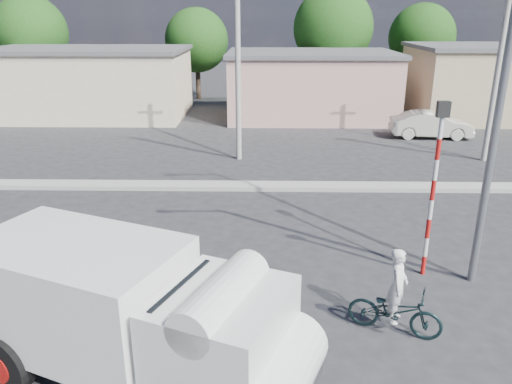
{
  "coord_description": "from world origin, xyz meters",
  "views": [
    {
      "loc": [
        -0.8,
        -9.76,
        6.2
      ],
      "look_at": [
        -1.07,
        3.93,
        1.3
      ],
      "focal_mm": 35.0,
      "sensor_mm": 36.0,
      "label": 1
    }
  ],
  "objects_px": {
    "truck": "(135,315)",
    "traffic_pole": "(435,176)",
    "bicycle": "(395,311)",
    "cyclist": "(396,298)",
    "car_cream": "(431,125)",
    "streetlight": "(497,75)"
  },
  "relations": [
    {
      "from": "streetlight",
      "to": "car_cream",
      "type": "bearing_deg",
      "value": 75.98
    },
    {
      "from": "car_cream",
      "to": "streetlight",
      "type": "bearing_deg",
      "value": 169.78
    },
    {
      "from": "streetlight",
      "to": "bicycle",
      "type": "bearing_deg",
      "value": -136.37
    },
    {
      "from": "cyclist",
      "to": "bicycle",
      "type": "bearing_deg",
      "value": 0.0
    },
    {
      "from": "bicycle",
      "to": "streetlight",
      "type": "height_order",
      "value": "streetlight"
    },
    {
      "from": "traffic_pole",
      "to": "streetlight",
      "type": "distance_m",
      "value": 2.56
    },
    {
      "from": "car_cream",
      "to": "streetlight",
      "type": "distance_m",
      "value": 16.17
    },
    {
      "from": "traffic_pole",
      "to": "cyclist",
      "type": "bearing_deg",
      "value": -118.46
    },
    {
      "from": "cyclist",
      "to": "streetlight",
      "type": "xyz_separation_m",
      "value": [
        2.28,
        2.17,
        4.17
      ]
    },
    {
      "from": "car_cream",
      "to": "truck",
      "type": "bearing_deg",
      "value": 153.83
    },
    {
      "from": "car_cream",
      "to": "traffic_pole",
      "type": "height_order",
      "value": "traffic_pole"
    },
    {
      "from": "streetlight",
      "to": "cyclist",
      "type": "bearing_deg",
      "value": -136.37
    },
    {
      "from": "bicycle",
      "to": "streetlight",
      "type": "xyz_separation_m",
      "value": [
        2.28,
        2.17,
        4.46
      ]
    },
    {
      "from": "truck",
      "to": "traffic_pole",
      "type": "xyz_separation_m",
      "value": [
        6.19,
        4.08,
        1.2
      ]
    },
    {
      "from": "traffic_pole",
      "to": "truck",
      "type": "bearing_deg",
      "value": -146.62
    },
    {
      "from": "truck",
      "to": "traffic_pole",
      "type": "distance_m",
      "value": 7.51
    },
    {
      "from": "bicycle",
      "to": "traffic_pole",
      "type": "xyz_separation_m",
      "value": [
        1.34,
        2.47,
        2.1
      ]
    },
    {
      "from": "bicycle",
      "to": "streetlight",
      "type": "bearing_deg",
      "value": -25.09
    },
    {
      "from": "car_cream",
      "to": "streetlight",
      "type": "height_order",
      "value": "streetlight"
    },
    {
      "from": "traffic_pole",
      "to": "streetlight",
      "type": "height_order",
      "value": "streetlight"
    },
    {
      "from": "bicycle",
      "to": "streetlight",
      "type": "distance_m",
      "value": 5.46
    },
    {
      "from": "bicycle",
      "to": "cyclist",
      "type": "xyz_separation_m",
      "value": [
        0.0,
        0.0,
        0.29
      ]
    }
  ]
}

